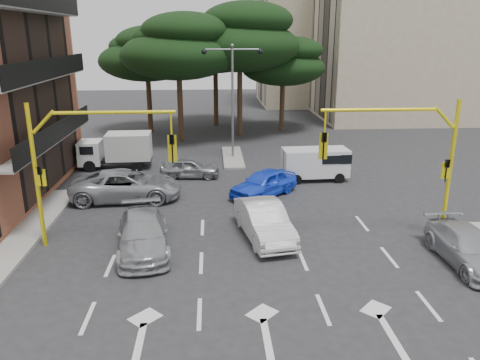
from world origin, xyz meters
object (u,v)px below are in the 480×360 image
at_px(car_silver_cross_b, 190,168).
at_px(box_truck_a, 116,151).
at_px(van_white, 315,164).
at_px(car_silver_wagon, 143,234).
at_px(car_silver_cross_a, 126,185).
at_px(car_white_hatch, 264,221).
at_px(car_blue_compact, 264,183).
at_px(signal_mast_left, 79,156).
at_px(signal_mast_right, 411,150).
at_px(car_silver_parked, 468,247).
at_px(street_lamp_center, 232,82).

height_order(car_silver_cross_b, box_truck_a, box_truck_a).
bearing_deg(van_white, car_silver_wagon, -47.18).
xyz_separation_m(car_silver_cross_a, car_silver_cross_b, (3.21, 3.91, -0.18)).
distance_m(car_white_hatch, box_truck_a, 14.54).
xyz_separation_m(car_blue_compact, box_truck_a, (-9.12, 6.25, 0.44)).
bearing_deg(van_white, signal_mast_left, -56.00).
bearing_deg(signal_mast_left, van_white, 36.56).
distance_m(car_white_hatch, van_white, 9.28).
relative_size(signal_mast_right, car_silver_cross_a, 1.03).
relative_size(car_silver_parked, van_white, 1.18).
bearing_deg(car_silver_parked, car_silver_cross_b, 132.01).
height_order(street_lamp_center, car_white_hatch, street_lamp_center).
distance_m(signal_mast_left, car_silver_wagon, 4.04).
bearing_deg(car_silver_cross_a, signal_mast_right, -115.34).
xyz_separation_m(signal_mast_right, car_white_hatch, (-6.10, 0.22, -3.11)).
relative_size(van_white, box_truck_a, 0.83).
distance_m(car_blue_compact, car_silver_cross_b, 5.62).
relative_size(car_white_hatch, car_silver_parked, 1.02).
bearing_deg(car_silver_cross_a, car_blue_compact, -90.63).
distance_m(street_lamp_center, van_white, 8.48).
bearing_deg(street_lamp_center, car_silver_wagon, -106.62).
relative_size(signal_mast_right, car_silver_cross_b, 1.63).
height_order(car_blue_compact, box_truck_a, box_truck_a).
distance_m(car_silver_cross_a, box_truck_a, 6.65).
relative_size(car_silver_wagon, car_silver_cross_b, 1.36).
relative_size(car_silver_cross_b, box_truck_a, 0.77).
relative_size(signal_mast_left, street_lamp_center, 0.77).
height_order(signal_mast_right, car_silver_cross_b, signal_mast_right).
distance_m(signal_mast_left, car_blue_compact, 10.44).
bearing_deg(car_silver_wagon, car_silver_cross_b, 73.07).
bearing_deg(car_silver_cross_b, van_white, -93.53).
bearing_deg(signal_mast_right, signal_mast_left, 180.00).
bearing_deg(car_silver_cross_a, van_white, -76.55).
bearing_deg(street_lamp_center, box_truck_a, -165.63).
bearing_deg(van_white, car_white_hatch, -28.44).
xyz_separation_m(car_white_hatch, van_white, (4.05, 8.35, 0.20)).
bearing_deg(signal_mast_right, box_truck_a, 140.59).
bearing_deg(box_truck_a, car_white_hatch, -145.98).
bearing_deg(car_silver_cross_b, car_silver_cross_a, 143.96).
bearing_deg(signal_mast_right, car_blue_compact, 133.68).
bearing_deg(car_silver_wagon, car_silver_parked, -17.35).
xyz_separation_m(car_blue_compact, car_silver_wagon, (-5.70, -6.45, 0.00)).
distance_m(signal_mast_right, street_lamp_center, 15.65).
bearing_deg(car_white_hatch, van_white, 53.62).
distance_m(street_lamp_center, car_white_hatch, 14.57).
bearing_deg(car_silver_cross_b, car_blue_compact, -128.36).
height_order(car_silver_wagon, van_white, van_white).
height_order(car_silver_cross_a, van_white, van_white).
xyz_separation_m(car_silver_parked, box_truck_a, (-16.10, 14.67, 0.50)).
relative_size(signal_mast_left, car_blue_compact, 1.41).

